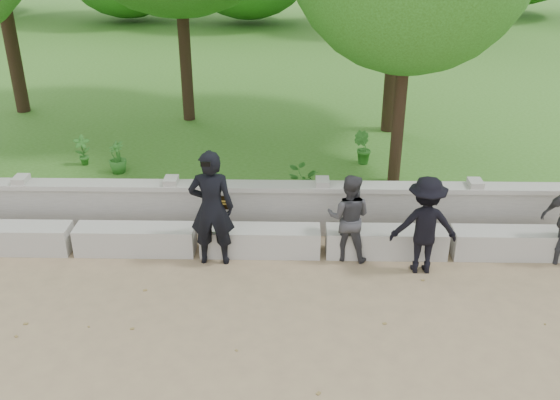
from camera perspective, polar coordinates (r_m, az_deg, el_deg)
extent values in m
plane|color=#96805B|center=(8.61, -9.22, -11.17)|extent=(80.00, 80.00, 0.00)
cube|color=#386B1C|center=(21.40, -2.93, 12.21)|extent=(40.00, 22.00, 0.25)
cube|color=beige|center=(10.91, -23.32, -3.22)|extent=(1.90, 0.45, 0.45)
cube|color=beige|center=(10.25, -13.07, -3.53)|extent=(1.90, 0.45, 0.45)
cube|color=beige|center=(9.96, -1.82, -3.74)|extent=(1.90, 0.45, 0.45)
cube|color=beige|center=(10.06, 9.66, -3.80)|extent=(1.90, 0.45, 0.45)
cube|color=beige|center=(10.55, 20.49, -3.72)|extent=(1.90, 0.45, 0.45)
cube|color=#B3B1A9|center=(10.58, -7.06, -0.92)|extent=(12.50, 0.25, 0.82)
cube|color=beige|center=(10.39, -7.19, 1.30)|extent=(12.50, 0.35, 0.08)
cube|color=black|center=(10.33, -5.58, -0.24)|extent=(0.36, 0.02, 0.24)
imported|color=black|center=(9.45, -6.27, -0.74)|extent=(0.68, 0.45, 1.86)
cube|color=black|center=(8.76, -6.83, 3.27)|extent=(0.14, 0.02, 0.07)
imported|color=#36363A|center=(9.67, 6.31, -1.60)|extent=(0.79, 0.68, 1.41)
imported|color=black|center=(9.50, 13.09, -2.26)|extent=(1.00, 0.58, 1.54)
cylinder|color=#382619|center=(16.87, -23.80, 15.48)|extent=(0.33, 0.33, 4.93)
cylinder|color=#382619|center=(15.14, -8.79, 14.85)|extent=(0.28, 0.28, 4.18)
cylinder|color=#382619|center=(11.61, 10.96, 9.31)|extent=(0.23, 0.23, 3.36)
cylinder|color=#382619|center=(14.32, 10.66, 16.19)|extent=(0.35, 0.35, 5.20)
imported|color=#337828|center=(13.24, -17.61, 4.34)|extent=(0.38, 0.30, 0.62)
imported|color=#337828|center=(12.81, 7.53, 4.75)|extent=(0.47, 0.45, 0.66)
imported|color=#337828|center=(11.04, 2.37, 1.41)|extent=(0.73, 0.68, 0.66)
imported|color=#337828|center=(12.66, -14.67, 3.80)|extent=(0.48, 0.48, 0.64)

